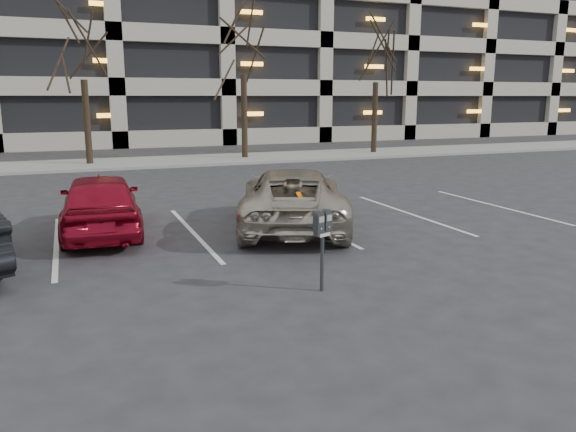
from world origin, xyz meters
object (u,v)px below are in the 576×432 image
suv_silver (293,198)px  car_red (101,203)px  tree_b (80,24)px  parking_meter (323,230)px  tree_d (377,37)px  tree_c (243,21)px

suv_silver → car_red: car_red is taller
tree_b → suv_silver: bearing=-74.7°
parking_meter → car_red: 5.85m
tree_b → parking_meter: tree_b is taller
tree_d → suv_silver: bearing=-125.9°
tree_b → car_red: 14.11m
tree_d → car_red: bearing=-137.4°
suv_silver → tree_b: bearing=-54.1°
tree_c → suv_silver: (-3.16, -14.02, -5.64)m
tree_b → tree_c: (7.00, 0.00, 0.48)m
tree_b → car_red: tree_b is taller
tree_b → suv_silver: (3.84, -14.02, -5.17)m
tree_c → parking_meter: 19.45m
tree_b → suv_silver: tree_b is taller
parking_meter → suv_silver: (1.18, 4.16, -0.28)m
parking_meter → suv_silver: 4.33m
tree_b → tree_c: 7.02m
tree_c → parking_meter: tree_c is taller
tree_b → tree_d: bearing=0.0°
tree_c → parking_meter: bearing=-103.4°
tree_d → car_red: (-14.27, -13.13, -5.18)m
parking_meter → car_red: bearing=97.9°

